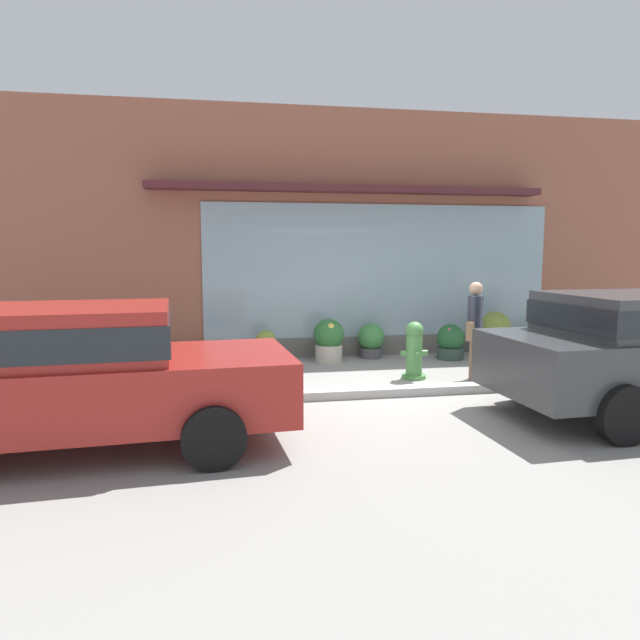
% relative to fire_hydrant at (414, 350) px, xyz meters
% --- Properties ---
extents(ground_plane, '(60.00, 60.00, 0.00)m').
position_rel_fire_hydrant_xyz_m(ground_plane, '(-0.56, -0.79, -0.45)').
color(ground_plane, gray).
extents(curb_strip, '(14.00, 0.24, 0.12)m').
position_rel_fire_hydrant_xyz_m(curb_strip, '(-0.56, -0.99, -0.39)').
color(curb_strip, '#B2B2AD').
rests_on(curb_strip, ground_plane).
extents(storefront, '(14.00, 0.81, 4.67)m').
position_rel_fire_hydrant_xyz_m(storefront, '(-0.55, 2.39, 1.84)').
color(storefront, '#935642').
rests_on(storefront, ground_plane).
extents(fire_hydrant, '(0.43, 0.41, 0.91)m').
position_rel_fire_hydrant_xyz_m(fire_hydrant, '(0.00, 0.00, 0.00)').
color(fire_hydrant, '#4C8C47').
rests_on(fire_hydrant, ground_plane).
extents(pedestrian_with_handbag, '(0.44, 0.55, 1.54)m').
position_rel_fire_hydrant_xyz_m(pedestrian_with_handbag, '(0.88, -0.26, 0.43)').
color(pedestrian_with_handbag, brown).
rests_on(pedestrian_with_handbag, ground_plane).
extents(parked_car_red, '(4.60, 2.15, 1.47)m').
position_rel_fire_hydrant_xyz_m(parked_car_red, '(-4.66, -2.54, 0.39)').
color(parked_car_red, maroon).
rests_on(parked_car_red, ground_plane).
extents(potted_plant_trailing_edge, '(0.57, 0.57, 0.86)m').
position_rel_fire_hydrant_xyz_m(potted_plant_trailing_edge, '(2.24, 1.68, 0.00)').
color(potted_plant_trailing_edge, '#33473D').
rests_on(potted_plant_trailing_edge, ground_plane).
extents(potted_plant_by_entrance, '(0.52, 0.52, 0.66)m').
position_rel_fire_hydrant_xyz_m(potted_plant_by_entrance, '(1.23, 1.45, -0.13)').
color(potted_plant_by_entrance, '#33473D').
rests_on(potted_plant_by_entrance, ground_plane).
extents(potted_plant_window_center, '(0.56, 0.56, 0.80)m').
position_rel_fire_hydrant_xyz_m(potted_plant_window_center, '(-1.07, 1.56, -0.04)').
color(potted_plant_window_center, '#B7B2A3').
rests_on(potted_plant_window_center, ground_plane).
extents(potted_plant_near_hydrant, '(0.40, 0.40, 0.63)m').
position_rel_fire_hydrant_xyz_m(potted_plant_near_hydrant, '(-2.22, 1.49, -0.15)').
color(potted_plant_near_hydrant, '#33473D').
rests_on(potted_plant_near_hydrant, ground_plane).
extents(potted_plant_window_right, '(0.41, 0.41, 0.61)m').
position_rel_fire_hydrant_xyz_m(potted_plant_window_right, '(3.47, 1.62, -0.14)').
color(potted_plant_window_right, '#B7B2A3').
rests_on(potted_plant_window_right, ground_plane).
extents(potted_plant_window_left, '(0.50, 0.50, 0.65)m').
position_rel_fire_hydrant_xyz_m(potted_plant_window_left, '(-0.20, 1.84, -0.11)').
color(potted_plant_window_left, '#4C4C51').
rests_on(potted_plant_window_left, ground_plane).
extents(potted_plant_doorstep, '(0.30, 0.30, 0.47)m').
position_rel_fire_hydrant_xyz_m(potted_plant_doorstep, '(-4.25, 1.38, -0.20)').
color(potted_plant_doorstep, '#B7B2A3').
rests_on(potted_plant_doorstep, ground_plane).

